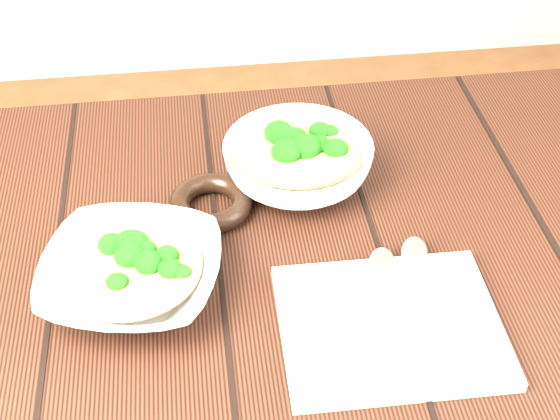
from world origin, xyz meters
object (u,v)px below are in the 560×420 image
object	(u,v)px
table	(240,334)
trivet	(211,203)
soup_bowl_back	(298,162)
soup_bowl_front	(132,274)
napkin	(390,325)

from	to	relation	value
table	trivet	xyz separation A→B (m)	(-0.02, 0.11, 0.13)
table	soup_bowl_back	world-z (taller)	soup_bowl_back
trivet	table	bearing A→B (deg)	-78.25
soup_bowl_front	trivet	world-z (taller)	soup_bowl_front
trivet	soup_bowl_back	bearing A→B (deg)	20.29
napkin	trivet	bearing A→B (deg)	129.83
soup_bowl_front	napkin	world-z (taller)	soup_bowl_front
soup_bowl_back	trivet	bearing A→B (deg)	-159.71
trivet	soup_bowl_front	bearing A→B (deg)	-126.89
soup_bowl_back	trivet	xyz separation A→B (m)	(-0.12, -0.05, -0.02)
soup_bowl_back	napkin	world-z (taller)	soup_bowl_back
soup_bowl_front	table	bearing A→B (deg)	8.20
table	napkin	bearing A→B (deg)	-35.36
soup_bowl_front	napkin	xyz separation A→B (m)	(0.29, -0.10, -0.02)
trivet	napkin	size ratio (longest dim) A/B	0.45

